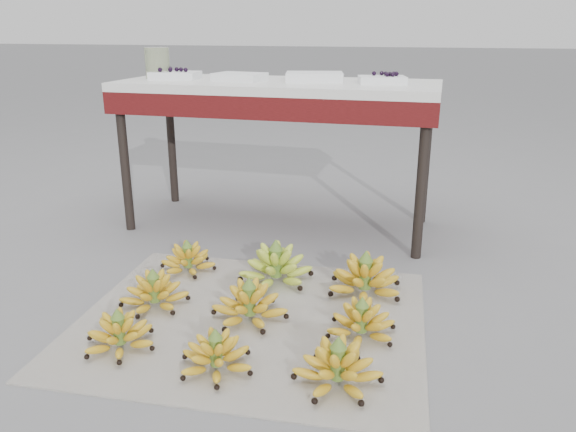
% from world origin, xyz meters
% --- Properties ---
extents(ground, '(60.00, 60.00, 0.00)m').
position_xyz_m(ground, '(0.00, 0.00, 0.00)').
color(ground, slate).
rests_on(ground, ground).
extents(newspaper_mat, '(1.31, 1.13, 0.01)m').
position_xyz_m(newspaper_mat, '(0.06, -0.01, 0.00)').
color(newspaper_mat, white).
rests_on(newspaper_mat, ground).
extents(bunch_front_left, '(0.31, 0.31, 0.15)m').
position_xyz_m(bunch_front_left, '(-0.30, -0.31, 0.06)').
color(bunch_front_left, gold).
rests_on(bunch_front_left, newspaper_mat).
extents(bunch_front_center, '(0.30, 0.30, 0.15)m').
position_xyz_m(bunch_front_center, '(0.06, -0.34, 0.06)').
color(bunch_front_center, gold).
rests_on(bunch_front_center, newspaper_mat).
extents(bunch_front_right, '(0.27, 0.27, 0.16)m').
position_xyz_m(bunch_front_right, '(0.44, -0.32, 0.06)').
color(bunch_front_right, gold).
rests_on(bunch_front_right, newspaper_mat).
extents(bunch_mid_left, '(0.26, 0.26, 0.16)m').
position_xyz_m(bunch_mid_left, '(-0.33, -0.01, 0.06)').
color(bunch_mid_left, gold).
rests_on(bunch_mid_left, newspaper_mat).
extents(bunch_mid_center, '(0.30, 0.30, 0.17)m').
position_xyz_m(bunch_mid_center, '(0.06, -0.01, 0.06)').
color(bunch_mid_center, gold).
rests_on(bunch_mid_center, newspaper_mat).
extents(bunch_mid_right, '(0.25, 0.25, 0.15)m').
position_xyz_m(bunch_mid_right, '(0.47, -0.02, 0.06)').
color(bunch_mid_right, gold).
rests_on(bunch_mid_right, newspaper_mat).
extents(bunch_back_left, '(0.31, 0.31, 0.15)m').
position_xyz_m(bunch_back_left, '(-0.35, 0.33, 0.06)').
color(bunch_back_left, gold).
rests_on(bunch_back_left, newspaper_mat).
extents(bunch_back_center, '(0.37, 0.37, 0.19)m').
position_xyz_m(bunch_back_center, '(0.06, 0.33, 0.07)').
color(bunch_back_center, '#7CA431').
rests_on(bunch_back_center, newspaper_mat).
extents(bunch_back_right, '(0.33, 0.33, 0.19)m').
position_xyz_m(bunch_back_right, '(0.43, 0.31, 0.07)').
color(bunch_back_right, gold).
rests_on(bunch_back_right, newspaper_mat).
extents(vendor_table, '(1.60, 0.64, 0.77)m').
position_xyz_m(vendor_table, '(-0.13, 1.03, 0.68)').
color(vendor_table, black).
rests_on(vendor_table, ground).
extents(tray_far_left, '(0.26, 0.20, 0.06)m').
position_xyz_m(tray_far_left, '(-0.68, 1.00, 0.79)').
color(tray_far_left, silver).
rests_on(tray_far_left, vendor_table).
extents(tray_left, '(0.26, 0.21, 0.04)m').
position_xyz_m(tray_left, '(-0.32, 0.99, 0.79)').
color(tray_left, silver).
rests_on(tray_left, vendor_table).
extents(tray_right, '(0.32, 0.26, 0.04)m').
position_xyz_m(tray_right, '(0.05, 1.06, 0.79)').
color(tray_right, silver).
rests_on(tray_right, vendor_table).
extents(tray_far_right, '(0.25, 0.21, 0.06)m').
position_xyz_m(tray_far_right, '(0.39, 1.03, 0.79)').
color(tray_far_right, silver).
rests_on(tray_far_right, vendor_table).
extents(glass_jar, '(0.13, 0.13, 0.16)m').
position_xyz_m(glass_jar, '(-0.78, 1.00, 0.85)').
color(glass_jar, beige).
rests_on(glass_jar, vendor_table).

